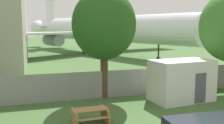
% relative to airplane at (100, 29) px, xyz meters
% --- Properties ---
extents(perimeter_fence, '(56.07, 0.07, 1.85)m').
position_rel_airplane_xyz_m(perimeter_fence, '(-6.86, -28.41, -3.41)').
color(perimeter_fence, gray).
rests_on(perimeter_fence, ground).
extents(airplane, '(37.77, 45.78, 12.94)m').
position_rel_airplane_xyz_m(airplane, '(0.00, 0.00, 0.00)').
color(airplane, white).
rests_on(airplane, ground).
extents(portable_cabin, '(4.14, 2.64, 2.65)m').
position_rel_airplane_xyz_m(portable_cabin, '(-2.35, -30.46, -3.01)').
color(portable_cabin, silver).
rests_on(portable_cabin, ground).
extents(picnic_bench_near_cabin, '(1.79, 1.46, 0.76)m').
position_rel_airplane_xyz_m(picnic_bench_near_cabin, '(-8.89, -32.78, -3.86)').
color(picnic_bench_near_cabin, '#A37A47').
rests_on(picnic_bench_near_cabin, ground).
extents(tree_near_hangar, '(4.24, 4.24, 7.25)m').
position_rel_airplane_xyz_m(tree_near_hangar, '(-6.93, -28.25, 0.56)').
color(tree_near_hangar, '#4C3823').
rests_on(tree_near_hangar, ground).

